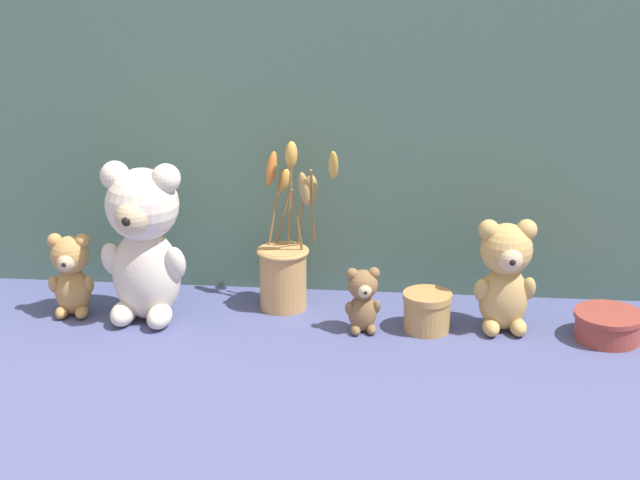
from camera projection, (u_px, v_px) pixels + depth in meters
The scene contains 9 objects.
ground_plane at pixel (319, 325), 1.66m from camera, with size 4.00×4.00×0.00m, color #4C5184.
backdrop_wall at pixel (328, 127), 1.72m from camera, with size 1.46×0.02×0.61m.
teddy_bear_large at pixel (143, 239), 1.64m from camera, with size 0.15×0.14×0.28m.
teddy_bear_medium at pixel (505, 274), 1.61m from camera, with size 0.11×0.10×0.19m.
teddy_bear_small at pixel (71, 273), 1.68m from camera, with size 0.08×0.08×0.15m.
teddy_bear_tiny at pixel (363, 299), 1.62m from camera, with size 0.06×0.06×0.11m.
flower_vase at pixel (286, 262), 1.71m from camera, with size 0.14×0.10×0.30m.
decorative_tin_tall at pixel (608, 326), 1.60m from camera, with size 0.11×0.11×0.05m.
decorative_tin_short at pixel (427, 312), 1.63m from camera, with size 0.08×0.08×0.07m.
Camera 1 is at (0.14, -1.51, 0.69)m, focal length 55.00 mm.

